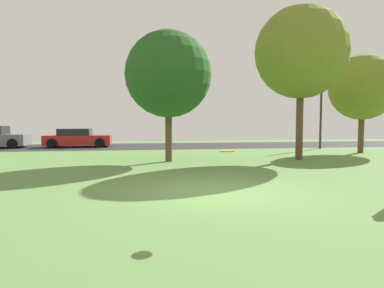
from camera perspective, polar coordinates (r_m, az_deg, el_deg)
name	(u,v)px	position (r m, az deg, el deg)	size (l,w,h in m)	color
ground_plane	(216,192)	(8.68, 4.12, -8.06)	(44.00, 44.00, 0.00)	#5B8442
road_strip	(166,146)	(24.41, -4.32, -0.33)	(44.00, 6.40, 0.01)	#28282B
oak_tree_left	(363,87)	(21.45, 26.74, 8.52)	(3.66, 3.66, 5.52)	brown
oak_tree_right	(301,53)	(16.73, 17.85, 14.40)	(4.19, 4.19, 7.01)	brown
maple_tree_far	(168,74)	(15.15, -3.99, 11.57)	(3.78, 3.78, 5.73)	brown
frisbee_disc	(227,151)	(5.84, 5.98, -1.19)	(0.38, 0.38, 0.04)	orange
parked_car_red	(78,138)	(24.86, -18.64, 0.92)	(4.40, 2.12, 1.26)	#B21E1E
street_lamp_post	(321,114)	(23.54, 20.83, 4.75)	(0.14, 0.14, 4.50)	#2D2D33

